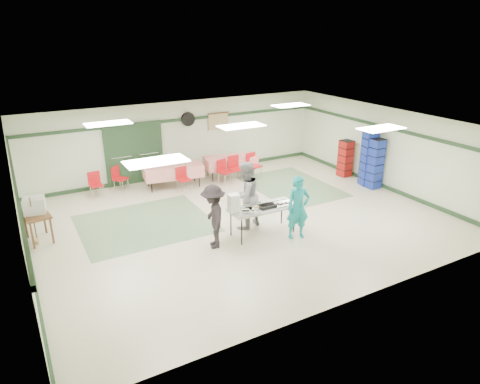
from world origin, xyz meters
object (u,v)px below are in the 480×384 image
chair_loose_b (95,182)px  crate_stack_blue_b (375,164)px  serving_table (263,209)px  chair_c (253,163)px  chair_b (223,169)px  chair_d (183,177)px  printer_table (37,218)px  dining_table_b (173,171)px  chair_a (234,166)px  crate_stack_blue_a (368,158)px  chair_loose_a (118,176)px  broom (33,219)px  dining_table_a (231,161)px  office_printer (34,205)px  volunteer_teal (298,208)px  volunteer_grey (245,195)px  crate_stack_red (345,158)px  volunteer_dark (213,217)px

chair_loose_b → crate_stack_blue_b: crate_stack_blue_b is taller
serving_table → chair_c: 4.47m
chair_b → chair_d: (-1.50, -0.00, -0.02)m
crate_stack_blue_b → printer_table: 10.38m
serving_table → dining_table_b: 4.60m
chair_a → crate_stack_blue_a: 4.59m
chair_loose_a → broom: size_ratio=0.70×
dining_table_b → chair_c: size_ratio=2.21×
serving_table → chair_loose_a: 5.59m
dining_table_a → crate_stack_blue_a: size_ratio=1.02×
office_printer → volunteer_teal: bearing=-20.4°
volunteer_grey → chair_a: bearing=-130.6°
serving_table → crate_stack_red: crate_stack_red is taller
volunteer_grey → crate_stack_blue_b: 5.35m
volunteer_teal → crate_stack_blue_a: (4.45, 2.07, 0.13)m
printer_table → chair_a: bearing=5.9°
volunteer_dark → chair_a: size_ratio=1.74×
dining_table_a → chair_loose_a: size_ratio=2.29×
serving_table → volunteer_grey: 0.65m
dining_table_a → crate_stack_blue_b: (3.68, -3.38, 0.28)m
chair_loose_a → chair_loose_b: size_ratio=1.03×
crate_stack_blue_b → office_printer: 10.39m
chair_a → crate_stack_blue_a: bearing=-32.8°
chair_c → crate_stack_red: bearing=-37.5°
chair_a → serving_table: bearing=-107.6°
chair_b → chair_loose_b: bearing=152.7°
broom → volunteer_grey: bearing=-28.3°
chair_loose_a → broom: 3.82m
serving_table → volunteer_dark: 1.43m
crate_stack_red → office_printer: 10.30m
volunteer_grey → chair_a: 3.73m
dining_table_a → broom: bearing=-153.4°
dining_table_b → serving_table: bearing=-72.4°
dining_table_a → chair_loose_a: (-3.95, 0.46, -0.05)m
crate_stack_red → broom: bearing=-178.8°
chair_b → chair_loose_b: 4.22m
chair_d → office_printer: office_printer is taller
chair_loose_a → volunteer_grey: bearing=-104.9°
crate_stack_blue_b → chair_b: bearing=146.7°
dining_table_b → chair_loose_b: size_ratio=2.46×
volunteer_dark → crate_stack_blue_a: (6.55, 1.48, 0.16)m
chair_loose_b → broom: (-1.98, -2.46, 0.13)m
dining_table_a → crate_stack_blue_a: 4.80m
volunteer_grey → chair_c: 4.08m
crate_stack_blue_a → chair_c: bearing=140.9°
serving_table → chair_c: (2.03, 3.98, -0.14)m
chair_loose_b → crate_stack_red: crate_stack_red is taller
chair_b → crate_stack_blue_b: (4.26, -2.81, 0.32)m
volunteer_teal → dining_table_b: (-1.43, 5.14, -0.26)m
chair_b → chair_c: size_ratio=0.93×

